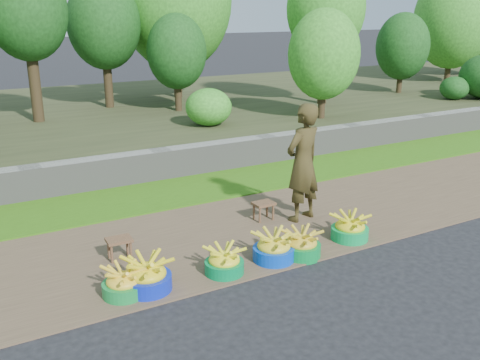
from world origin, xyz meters
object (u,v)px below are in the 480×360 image
stool_right (264,206)px  vendor_woman (303,163)px  basin_c (224,262)px  basin_e (302,245)px  basin_d (274,248)px  basin_f (350,228)px  stool_left (119,243)px  basin_b (147,276)px  basin_a (124,283)px

stool_right → vendor_woman: bearing=-26.2°
basin_c → basin_e: basin_e is taller
vendor_woman → basin_c: bearing=13.2°
basin_e → vendor_woman: vendor_woman is taller
basin_d → basin_e: basin_d is taller
basin_f → stool_left: 3.00m
basin_c → basin_e: (1.05, -0.06, 0.01)m
basin_b → basin_f: 2.83m
basin_f → basin_b: bearing=179.5°
basin_f → basin_c: bearing=-178.8°
stool_right → basin_e: bearing=-99.8°
basin_a → vendor_woman: 3.14m
basin_b → vendor_woman: (2.68, 0.88, 0.69)m
basin_f → stool_right: size_ratio=1.62×
basin_c → stool_right: bearing=43.1°
stool_right → basin_f: bearing=-60.7°
basin_c → basin_a: bearing=176.1°
basin_c → stool_left: 1.35m
basin_f → stool_left: basin_f is taller
basin_d → stool_right: size_ratio=1.66×
basin_b → vendor_woman: 2.90m
basin_b → vendor_woman: bearing=18.1°
basin_a → basin_f: bearing=-0.7°
basin_a → basin_f: (3.09, -0.04, 0.01)m
stool_left → stool_right: (2.22, 0.23, -0.00)m
basin_d → stool_right: basin_d is taller
basin_d → basin_b: bearing=177.9°
basin_d → stool_left: (-1.63, 0.95, 0.06)m
basin_a → stool_right: (2.44, 1.11, 0.08)m
basin_b → stool_left: basin_b is taller
basin_b → stool_left: bearing=92.0°
vendor_woman → basin_e: bearing=39.7°
basin_d → vendor_woman: (1.08, 0.94, 0.70)m
basin_d → basin_a: bearing=177.7°
stool_left → basin_f: bearing=-17.7°
basin_b → stool_right: 2.46m
stool_right → vendor_woman: (0.50, -0.24, 0.64)m
basin_b → basin_e: bearing=-3.6°
basin_b → basin_a: bearing=176.6°
basin_a → basin_c: (1.17, -0.08, -0.00)m
stool_right → vendor_woman: size_ratio=0.18×
basin_c → basin_d: size_ratio=0.90×
stool_left → stool_right: size_ratio=1.03×
basin_a → stool_right: basin_a is taller
basin_c → vendor_woman: (1.76, 0.94, 0.72)m
basin_c → stool_left: size_ratio=1.45×
basin_a → basin_c: 1.18m
basin_d → stool_right: (0.58, 1.18, 0.06)m
basin_e → basin_b: bearing=176.4°
basin_a → basin_d: size_ratio=0.91×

